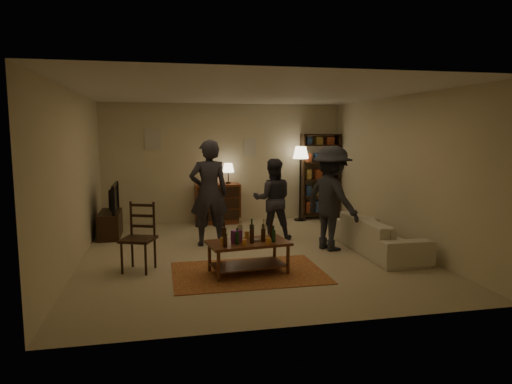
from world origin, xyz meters
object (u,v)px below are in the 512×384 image
object	(u,v)px
person_right	(273,199)
person_by_sofa	(332,198)
sofa	(380,235)
dresser	(218,202)
person_left	(209,193)
dining_chair	(140,234)
floor_lamp	(301,158)
tv_stand	(110,218)
bookshelf	(320,176)
coffee_table	(248,246)

from	to	relation	value
person_right	person_by_sofa	distance (m)	1.27
sofa	dresser	bearing A→B (deg)	37.54
person_left	dining_chair	bearing A→B (deg)	45.77
sofa	floor_lamp	bearing A→B (deg)	8.73
tv_stand	sofa	size ratio (longest dim) A/B	0.51
bookshelf	person_left	distance (m)	3.51
dresser	sofa	xyz separation A→B (m)	(2.39, -3.11, -0.17)
person_by_sofa	person_left	bearing A→B (deg)	47.77
dining_chair	person_by_sofa	xyz separation A→B (m)	(3.24, 0.55, 0.36)
person_left	person_by_sofa	bearing A→B (deg)	157.75
dining_chair	sofa	xyz separation A→B (m)	(3.98, 0.17, -0.25)
floor_lamp	person_by_sofa	distance (m)	2.74
sofa	tv_stand	bearing A→B (deg)	64.66
person_left	person_right	size ratio (longest dim) A/B	1.24
dining_chair	person_right	size ratio (longest dim) A/B	0.67
bookshelf	dresser	bearing A→B (deg)	-178.43
tv_stand	floor_lamp	world-z (taller)	floor_lamp
dining_chair	floor_lamp	distance (m)	4.85
dresser	floor_lamp	size ratio (longest dim) A/B	0.79
coffee_table	tv_stand	world-z (taller)	tv_stand
tv_stand	floor_lamp	bearing A→B (deg)	11.50
tv_stand	sofa	xyz separation A→B (m)	(4.64, -2.20, -0.08)
tv_stand	dresser	distance (m)	2.43
coffee_table	sofa	xyz separation A→B (m)	(2.43, 0.67, -0.11)
floor_lamp	dresser	bearing A→B (deg)	178.11
bookshelf	sofa	distance (m)	3.26
floor_lamp	person_by_sofa	size ratio (longest dim) A/B	0.95
dining_chair	person_left	xyz separation A→B (m)	(1.18, 1.30, 0.41)
tv_stand	person_by_sofa	world-z (taller)	person_by_sofa
bookshelf	person_by_sofa	xyz separation A→B (m)	(-0.78, -2.80, -0.12)
dresser	person_by_sofa	bearing A→B (deg)	-58.83
dining_chair	person_left	bearing A→B (deg)	68.54
dining_chair	dresser	xyz separation A→B (m)	(1.58, 3.28, -0.07)
tv_stand	bookshelf	xyz separation A→B (m)	(4.69, 0.98, 0.65)
coffee_table	person_right	distance (m)	2.23
person_right	coffee_table	bearing A→B (deg)	76.31
dining_chair	tv_stand	bearing A→B (deg)	126.39
person_right	dining_chair	bearing A→B (deg)	41.69
person_right	dresser	bearing A→B (deg)	-55.08
coffee_table	floor_lamp	distance (m)	4.34
coffee_table	tv_stand	distance (m)	3.63
tv_stand	person_left	size ratio (longest dim) A/B	0.55
dresser	person_right	bearing A→B (deg)	-64.72
floor_lamp	dining_chair	bearing A→B (deg)	-137.47
coffee_table	person_by_sofa	distance (m)	2.05
dresser	bookshelf	bearing A→B (deg)	1.57
bookshelf	person_right	bearing A→B (deg)	-131.15
dining_chair	dresser	world-z (taller)	dresser
person_left	floor_lamp	bearing A→B (deg)	-142.72
coffee_table	dining_chair	world-z (taller)	dining_chair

